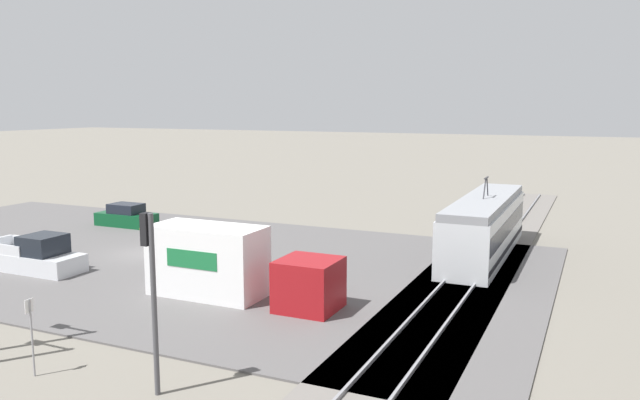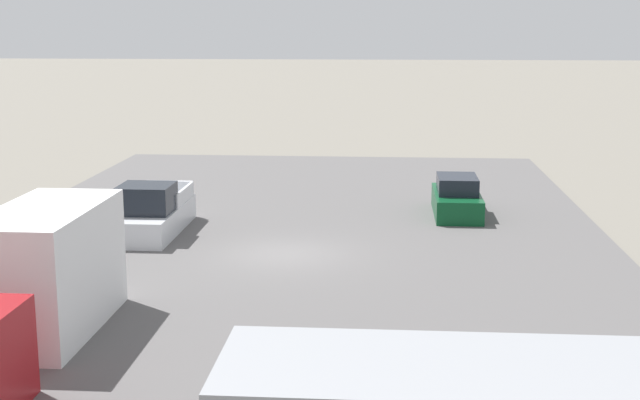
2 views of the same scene
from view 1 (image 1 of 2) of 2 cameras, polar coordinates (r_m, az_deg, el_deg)
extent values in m
plane|color=slate|center=(37.27, -15.80, -4.85)|extent=(320.00, 320.00, 0.00)
cube|color=#565454|center=(37.27, -15.81, -4.79)|extent=(22.81, 44.20, 0.08)
cube|color=slate|center=(29.42, 12.11, -8.24)|extent=(69.54, 4.40, 0.08)
cube|color=gray|center=(29.54, 10.74, -7.90)|extent=(68.15, 0.10, 0.14)
cube|color=gray|center=(29.26, 13.51, -8.16)|extent=(68.15, 0.10, 0.14)
cube|color=silver|center=(36.45, 14.79, -2.66)|extent=(13.04, 2.66, 2.89)
cube|color=black|center=(36.38, 14.81, -2.12)|extent=(12.65, 2.69, 0.96)
cube|color=black|center=(36.63, 14.74, -4.03)|extent=(12.91, 2.70, 0.28)
cube|color=gray|center=(36.17, 14.89, -0.09)|extent=(13.04, 2.45, 0.41)
cylinder|color=#2D2D33|center=(36.50, 15.05, 1.19)|extent=(0.66, 0.07, 1.15)
cylinder|color=#2D2D33|center=(35.62, 14.82, 1.02)|extent=(0.66, 0.07, 1.15)
cube|color=#2D2D33|center=(36.00, 14.97, 1.97)|extent=(1.10, 0.08, 0.06)
cube|color=maroon|center=(26.03, -1.02, -7.73)|extent=(2.38, 2.42, 2.13)
cube|color=white|center=(28.33, -10.22, -5.46)|extent=(2.38, 5.14, 3.14)
cube|color=#196B38|center=(27.30, -11.67, -5.36)|extent=(0.02, 2.57, 0.78)
cube|color=silver|center=(35.44, -24.72, -5.12)|extent=(2.04, 5.49, 0.92)
cube|color=black|center=(34.67, -23.99, -3.74)|extent=(1.88, 1.87, 1.00)
cube|color=silver|center=(35.58, -27.16, -4.03)|extent=(0.12, 2.74, 0.54)
cube|color=silver|center=(36.74, -24.88, -3.50)|extent=(0.12, 2.74, 0.54)
cube|color=#0C4723|center=(46.04, -17.27, -1.70)|extent=(1.81, 4.30, 0.91)
cube|color=black|center=(45.91, -17.31, -0.73)|extent=(1.56, 2.24, 0.67)
cylinder|color=#47474C|center=(18.95, -14.92, -9.34)|extent=(0.16, 0.16, 5.46)
cube|color=black|center=(18.51, -15.63, -2.59)|extent=(0.28, 0.22, 0.95)
sphere|color=#390606|center=(18.53, -15.95, -1.58)|extent=(0.18, 0.18, 0.18)
sphere|color=yellow|center=(18.59, -15.91, -2.55)|extent=(0.18, 0.18, 0.18)
sphere|color=black|center=(18.65, -15.87, -3.52)|extent=(0.18, 0.18, 0.18)
cylinder|color=gray|center=(21.96, -24.83, -11.38)|extent=(0.06, 0.06, 2.52)
cube|color=white|center=(21.66, -25.06, -8.77)|extent=(0.32, 0.02, 0.44)
cube|color=red|center=(21.67, -25.08, -8.76)|extent=(0.31, 0.01, 0.10)
camera|label=2|loc=(31.39, 33.94, 5.74)|focal=50.00mm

